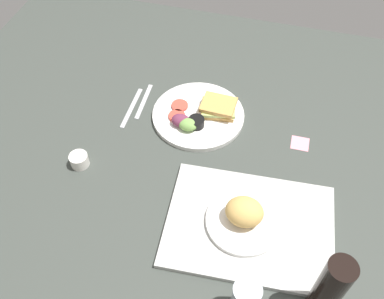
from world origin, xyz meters
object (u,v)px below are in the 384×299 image
at_px(soda_bottle, 329,289).
at_px(espresso_cup, 79,160).
at_px(bread_plate_near, 244,216).
at_px(sticky_note, 300,143).
at_px(serving_tray, 249,226).
at_px(plate_with_salad, 200,115).
at_px(knife, 132,107).
at_px(fork, 144,101).

relative_size(soda_bottle, espresso_cup, 4.09).
relative_size(bread_plate_near, sticky_note, 3.68).
height_order(serving_tray, bread_plate_near, bread_plate_near).
bearing_deg(espresso_cup, plate_with_salad, -136.84).
xyz_separation_m(bread_plate_near, sticky_note, (-0.12, -0.33, -0.04)).
distance_m(bread_plate_near, espresso_cup, 0.52).
xyz_separation_m(serving_tray, plate_with_salad, (0.23, -0.36, 0.01)).
distance_m(plate_with_salad, soda_bottle, 0.69).
bearing_deg(soda_bottle, knife, -37.44).
bearing_deg(espresso_cup, knife, -103.82).
bearing_deg(serving_tray, knife, -36.12).
height_order(espresso_cup, knife, espresso_cup).
height_order(plate_with_salad, knife, plate_with_salad).
bearing_deg(bread_plate_near, fork, -42.09).
xyz_separation_m(soda_bottle, espresso_cup, (0.73, -0.24, -0.09)).
bearing_deg(fork, knife, -39.34).
bearing_deg(plate_with_salad, serving_tray, 123.08).
xyz_separation_m(soda_bottle, sticky_note, (0.10, -0.51, -0.11)).
xyz_separation_m(bread_plate_near, knife, (0.45, -0.34, -0.04)).
bearing_deg(espresso_cup, fork, -107.30).
height_order(serving_tray, plate_with_salad, plate_with_salad).
height_order(soda_bottle, knife, soda_bottle).
height_order(bread_plate_near, fork, bread_plate_near).
bearing_deg(serving_tray, sticky_note, -106.76).
xyz_separation_m(serving_tray, fork, (0.44, -0.38, -0.01)).
relative_size(serving_tray, sticky_note, 8.04).
bearing_deg(fork, bread_plate_near, 45.44).
bearing_deg(bread_plate_near, espresso_cup, -8.08).
xyz_separation_m(espresso_cup, fork, (-0.10, -0.31, -0.02)).
bearing_deg(knife, espresso_cup, -14.70).
bearing_deg(soda_bottle, espresso_cup, -18.41).
height_order(espresso_cup, sticky_note, espresso_cup).
bearing_deg(fork, sticky_note, 82.62).
bearing_deg(fork, espresso_cup, -19.78).
height_order(bread_plate_near, espresso_cup, bread_plate_near).
height_order(bread_plate_near, knife, bread_plate_near).
relative_size(serving_tray, plate_with_salad, 1.47).
relative_size(soda_bottle, fork, 1.35).
bearing_deg(sticky_note, espresso_cup, 22.26).
relative_size(espresso_cup, sticky_note, 1.00).
xyz_separation_m(knife, sticky_note, (-0.57, 0.01, -0.00)).
bearing_deg(plate_with_salad, soda_bottle, 129.31).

